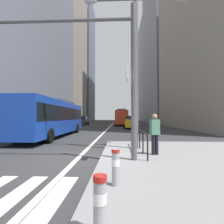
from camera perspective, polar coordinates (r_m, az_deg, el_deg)
ground_plane at (r=27.45m, az=-1.20°, el=-5.40°), size 160.00×160.00×0.00m
median_island at (r=7.55m, az=33.25°, el=-14.34°), size 9.00×10.00×0.15m
lane_centre_line at (r=37.42m, az=-0.21°, el=-4.41°), size 0.20×80.00×0.01m
office_tower_left_near at (r=35.06m, az=-30.75°, el=22.29°), size 13.62×25.61×31.78m
office_tower_left_mid at (r=57.41m, az=-16.57°, el=18.42°), size 12.06×18.60×42.93m
office_tower_left_far at (r=77.01m, az=-11.41°, el=16.01°), size 12.53×16.63×50.33m
office_tower_right_near at (r=35.27m, az=31.24°, el=26.24°), size 11.79×25.28×36.31m
office_tower_right_mid at (r=63.03m, az=17.73°, el=23.36°), size 11.69×25.38×56.78m
office_tower_right_far at (r=84.15m, az=13.18°, el=12.93°), size 10.76×19.00×45.97m
city_bus_blue_oncoming at (r=16.20m, az=-19.02°, el=-1.35°), size 2.77×11.79×3.40m
city_bus_red_receding at (r=36.80m, az=3.20°, el=-1.60°), size 2.74×10.94×3.40m
city_bus_red_distant at (r=55.66m, az=3.15°, el=-1.64°), size 2.90×11.42×3.40m
car_oncoming_mid at (r=37.51m, az=-9.74°, el=-2.87°), size 2.08×4.21×1.94m
car_receding_near at (r=25.70m, az=6.32°, el=-3.43°), size 2.05×4.04×1.94m
traffic_signal_gantry at (r=7.01m, az=-10.35°, el=17.91°), size 6.10×0.65×6.00m
street_lamp_post at (r=9.48m, az=8.11°, el=20.11°), size 5.50×0.32×8.00m
bollard_front at (r=2.62m, az=-4.12°, el=-27.91°), size 0.20×0.20×0.81m
bollard_left at (r=4.19m, az=1.23°, el=-17.43°), size 0.20×0.20×0.85m
pedestrian_railing at (r=8.29m, az=9.77°, el=-7.93°), size 0.06×3.78×0.98m
pedestrian_waiting at (r=7.56m, az=14.21°, el=-6.50°), size 0.43×0.33×1.75m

